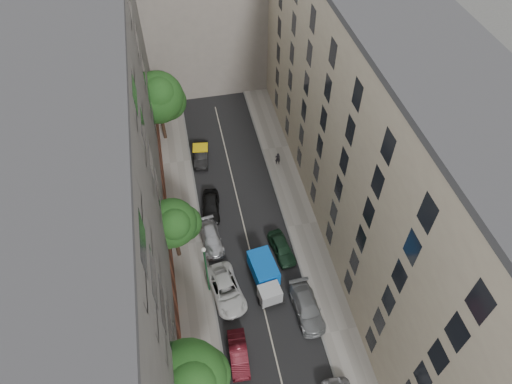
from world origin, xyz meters
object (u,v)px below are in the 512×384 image
object	(u,v)px
car_left_2	(226,290)
car_right_1	(307,308)
car_left_5	(201,155)
car_right_2	(282,248)
tree_near	(190,381)
lamp_post	(206,265)
car_left_1	(239,354)
tarp_truck	(265,276)
car_left_4	(211,206)
tree_mid	(174,225)
pedestrian	(278,159)
tree_far	(159,99)
car_left_3	(211,238)

from	to	relation	value
car_left_2	car_right_1	xyz separation A→B (m)	(6.24, -3.00, -0.03)
car_left_5	car_right_2	bearing A→B (deg)	-59.89
tree_near	lamp_post	distance (m)	9.89
car_left_1	car_right_1	world-z (taller)	car_right_1
car_left_2	car_right_2	xyz separation A→B (m)	(5.65, 3.20, -0.06)
tarp_truck	car_left_4	bearing A→B (deg)	103.09
car_left_4	car_left_5	world-z (taller)	car_left_4
car_left_1	tree_mid	bearing A→B (deg)	111.49
tarp_truck	car_left_5	world-z (taller)	tarp_truck
car_left_1	car_right_2	distance (m)	10.43
car_left_1	tree_near	world-z (taller)	tree_near
car_left_5	car_right_2	world-z (taller)	car_left_5
tarp_truck	tree_near	world-z (taller)	tree_near
car_left_5	tree_near	size ratio (longest dim) A/B	0.48
pedestrian	car_right_1	bearing A→B (deg)	92.41
tree_mid	tree_far	xyz separation A→B (m)	(0.00, 16.26, 0.93)
tarp_truck	car_left_2	xyz separation A→B (m)	(-3.45, -0.31, -0.49)
car_left_2	pedestrian	size ratio (longest dim) A/B	3.50
tree_near	tree_mid	distance (m)	13.58
car_right_1	tree_near	world-z (taller)	tree_near
car_left_5	tree_near	xyz separation A→B (m)	(-3.50, -25.62, 5.32)
tree_near	tree_far	distance (m)	29.78
tarp_truck	car_left_4	distance (m)	9.69
lamp_post	car_left_1	bearing A→B (deg)	-77.34
car_left_5	car_right_1	bearing A→B (deg)	-64.92
car_left_3	car_right_1	xyz separation A→B (m)	(6.71, -8.60, 0.07)
car_right_2	tree_near	world-z (taller)	tree_near
car_left_5	tree_mid	bearing A→B (deg)	-98.42
pedestrian	car_left_1	bearing A→B (deg)	76.43
car_left_2	tree_far	size ratio (longest dim) A/B	0.63
car_left_5	car_right_1	xyz separation A→B (m)	(6.19, -19.80, 0.03)
car_left_4	tree_near	distance (m)	19.27
tree_near	pedestrian	bearing A→B (deg)	63.69
car_left_2	car_left_4	xyz separation A→B (m)	(0.05, 9.38, -0.02)
car_left_5	car_right_1	distance (m)	20.74
car_right_1	lamp_post	xyz separation A→B (m)	(-7.59, 3.63, 3.27)
car_left_1	tree_far	distance (m)	27.24
car_left_3	tree_far	distance (m)	16.40
car_left_3	car_left_4	bearing A→B (deg)	76.88
lamp_post	car_left_4	bearing A→B (deg)	80.90
tree_mid	car_left_3	bearing A→B (deg)	16.96
car_left_3	tree_near	distance (m)	15.67
car_left_1	lamp_post	xyz separation A→B (m)	(-1.40, 6.23, 3.34)
lamp_post	car_right_1	bearing A→B (deg)	-25.58
lamp_post	pedestrian	world-z (taller)	lamp_post
car_left_4	pedestrian	xyz separation A→B (m)	(7.93, 4.93, 0.19)
tarp_truck	car_left_3	bearing A→B (deg)	119.13
car_left_3	car_left_4	distance (m)	3.81
car_left_4	car_right_1	xyz separation A→B (m)	(6.19, -12.38, -0.00)
tree_mid	car_left_2	bearing A→B (deg)	-53.60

